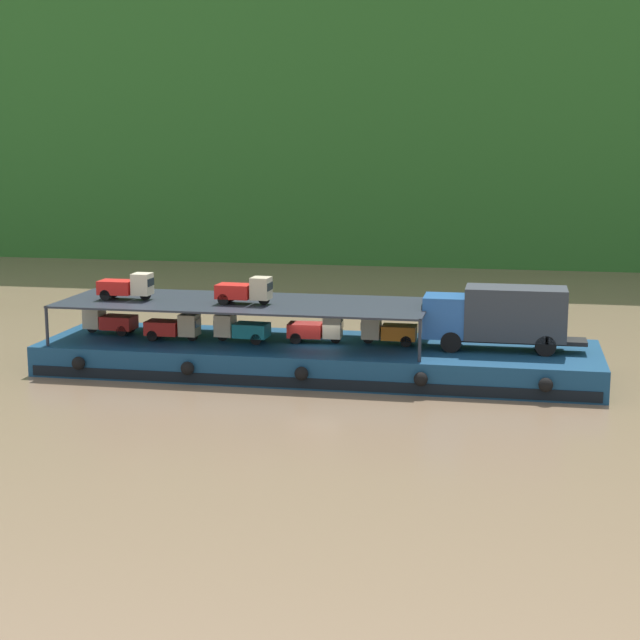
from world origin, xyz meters
name	(u,v)px	position (x,y,z in m)	size (l,w,h in m)	color
ground_plane	(318,372)	(0.00, 0.00, 0.00)	(400.00, 400.00, 0.00)	#7F664C
hillside_far_bank	(430,32)	(0.00, 61.04, 22.69)	(149.91, 39.68, 40.29)	#286023
cargo_barge	(317,358)	(0.00, -0.03, 0.75)	(27.80, 7.83, 1.50)	navy
covered_lorry	(499,316)	(8.92, 0.18, 3.19)	(7.87, 2.32, 3.10)	#285BA3
cargo_rack	(244,303)	(-3.80, 0.00, 3.43)	(18.60, 6.51, 2.00)	#232833
mini_truck_lower_stern	(109,321)	(-11.27, 0.36, 2.19)	(2.79, 1.29, 1.38)	red
mini_truck_lower_aft	(174,327)	(-7.35, -0.60, 2.19)	(2.76, 1.24, 1.38)	red
mini_truck_lower_mid	(241,328)	(-3.87, -0.37, 2.19)	(2.79, 1.29, 1.38)	teal
mini_truck_lower_fore	(316,329)	(-0.11, 0.22, 2.19)	(2.78, 1.27, 1.38)	red
mini_truck_lower_bow	(388,331)	(3.49, 0.50, 2.19)	(2.74, 1.20, 1.38)	orange
mini_truck_upper_stern	(127,286)	(-9.85, -0.52, 4.19)	(2.75, 1.21, 1.38)	red
mini_truck_upper_mid	(245,290)	(-3.55, -0.68, 4.19)	(2.79, 1.28, 1.38)	red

